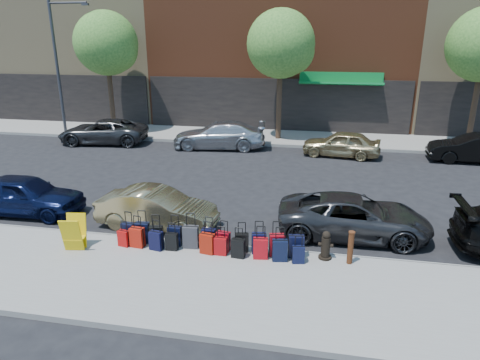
% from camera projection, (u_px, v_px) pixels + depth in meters
% --- Properties ---
extents(ground, '(120.00, 120.00, 0.00)m').
position_uv_depth(ground, '(240.00, 195.00, 16.80)').
color(ground, black).
rests_on(ground, ground).
extents(sidewalk_near, '(60.00, 4.00, 0.15)m').
position_uv_depth(sidewalk_near, '(191.00, 282.00, 10.72)').
color(sidewalk_near, gray).
rests_on(sidewalk_near, ground).
extents(sidewalk_far, '(60.00, 4.00, 0.15)m').
position_uv_depth(sidewalk_far, '(271.00, 137.00, 26.08)').
color(sidewalk_far, gray).
rests_on(sidewalk_far, ground).
extents(curb_near, '(60.00, 0.08, 0.15)m').
position_uv_depth(curb_near, '(211.00, 245.00, 12.60)').
color(curb_near, gray).
rests_on(curb_near, ground).
extents(curb_far, '(60.00, 0.08, 0.15)m').
position_uv_depth(curb_far, '(266.00, 145.00, 24.20)').
color(curb_far, gray).
rests_on(curb_far, ground).
extents(building_left, '(15.00, 12.12, 16.00)m').
position_uv_depth(building_left, '(84.00, 9.00, 33.82)').
color(building_left, '#9E8961').
rests_on(building_left, ground).
extents(tree_left, '(3.80, 3.80, 7.27)m').
position_uv_depth(tree_left, '(109.00, 45.00, 25.65)').
color(tree_left, black).
rests_on(tree_left, sidewalk_far).
extents(tree_center, '(3.80, 3.80, 7.27)m').
position_uv_depth(tree_center, '(283.00, 46.00, 23.79)').
color(tree_center, black).
rests_on(tree_center, sidewalk_far).
extents(streetlight, '(2.59, 0.18, 8.00)m').
position_uv_depth(streetlight, '(59.00, 58.00, 25.77)').
color(streetlight, '#333338').
rests_on(streetlight, sidewalk_far).
extents(suitcase_front_0, '(0.41, 0.26, 0.92)m').
position_uv_depth(suitcase_front_0, '(128.00, 232.00, 12.63)').
color(suitcase_front_0, black).
rests_on(suitcase_front_0, sidewalk_near).
extents(suitcase_front_1, '(0.42, 0.25, 0.99)m').
position_uv_depth(suitcase_front_1, '(142.00, 232.00, 12.56)').
color(suitcase_front_1, black).
rests_on(suitcase_front_1, sidewalk_near).
extents(suitcase_front_2, '(0.41, 0.28, 0.92)m').
position_uv_depth(suitcase_front_2, '(156.00, 235.00, 12.43)').
color(suitcase_front_2, black).
rests_on(suitcase_front_2, sidewalk_near).
extents(suitcase_front_3, '(0.39, 0.22, 0.93)m').
position_uv_depth(suitcase_front_3, '(175.00, 236.00, 12.39)').
color(suitcase_front_3, black).
rests_on(suitcase_front_3, sidewalk_near).
extents(suitcase_front_4, '(0.45, 0.27, 1.05)m').
position_uv_depth(suitcase_front_4, '(191.00, 237.00, 12.23)').
color(suitcase_front_4, '#323236').
rests_on(suitcase_front_4, sidewalk_near).
extents(suitcase_front_5, '(0.41, 0.26, 0.95)m').
position_uv_depth(suitcase_front_5, '(209.00, 238.00, 12.21)').
color(suitcase_front_5, black).
rests_on(suitcase_front_5, sidewalk_near).
extents(suitcase_front_6, '(0.40, 0.27, 0.90)m').
position_uv_depth(suitcase_front_6, '(223.00, 241.00, 12.08)').
color(suitcase_front_6, maroon).
rests_on(suitcase_front_6, sidewalk_near).
extents(suitcase_front_7, '(0.40, 0.27, 0.88)m').
position_uv_depth(suitcase_front_7, '(242.00, 243.00, 12.01)').
color(suitcase_front_7, black).
rests_on(suitcase_front_7, sidewalk_near).
extents(suitcase_front_8, '(0.42, 0.27, 0.95)m').
position_uv_depth(suitcase_front_8, '(259.00, 243.00, 11.93)').
color(suitcase_front_8, black).
rests_on(suitcase_front_8, sidewalk_near).
extents(suitcase_front_9, '(0.45, 0.31, 1.00)m').
position_uv_depth(suitcase_front_9, '(277.00, 245.00, 11.80)').
color(suitcase_front_9, maroon).
rests_on(suitcase_front_9, sidewalk_near).
extents(suitcase_front_10, '(0.45, 0.28, 1.01)m').
position_uv_depth(suitcase_front_10, '(296.00, 246.00, 11.71)').
color(suitcase_front_10, black).
rests_on(suitcase_front_10, sidewalk_near).
extents(suitcase_back_0, '(0.35, 0.25, 0.77)m').
position_uv_depth(suitcase_back_0, '(124.00, 238.00, 12.35)').
color(suitcase_back_0, '#B40C0B').
rests_on(suitcase_back_0, sidewalk_near).
extents(suitcase_back_1, '(0.42, 0.27, 0.94)m').
position_uv_depth(suitcase_back_1, '(137.00, 237.00, 12.29)').
color(suitcase_back_1, '#AA180B').
rests_on(suitcase_back_1, sidewalk_near).
extents(suitcase_back_2, '(0.41, 0.28, 0.89)m').
position_uv_depth(suitcase_back_2, '(156.00, 241.00, 12.13)').
color(suitcase_back_2, black).
rests_on(suitcase_back_2, sidewalk_near).
extents(suitcase_back_3, '(0.35, 0.21, 0.81)m').
position_uv_depth(suitcase_back_3, '(172.00, 242.00, 12.12)').
color(suitcase_back_3, black).
rests_on(suitcase_back_3, sidewalk_near).
extents(suitcase_back_5, '(0.43, 0.29, 0.94)m').
position_uv_depth(suitcase_back_5, '(207.00, 243.00, 11.92)').
color(suitcase_back_5, '#9B1A0A').
rests_on(suitcase_back_5, sidewalk_near).
extents(suitcase_back_6, '(0.35, 0.20, 0.83)m').
position_uv_depth(suitcase_back_6, '(221.00, 246.00, 11.86)').
color(suitcase_back_6, '#A70A0E').
rests_on(suitcase_back_6, sidewalk_near).
extents(suitcase_back_7, '(0.38, 0.24, 0.87)m').
position_uv_depth(suitcase_back_7, '(238.00, 248.00, 11.71)').
color(suitcase_back_7, black).
rests_on(suitcase_back_7, sidewalk_near).
extents(suitcase_back_8, '(0.42, 0.28, 0.94)m').
position_uv_depth(suitcase_back_8, '(261.00, 248.00, 11.65)').
color(suitcase_back_8, '#AC0B13').
rests_on(suitcase_back_8, sidewalk_near).
extents(suitcase_back_9, '(0.44, 0.30, 0.96)m').
position_uv_depth(suitcase_back_9, '(280.00, 250.00, 11.53)').
color(suitcase_back_9, black).
rests_on(suitcase_back_9, sidewalk_near).
extents(suitcase_back_10, '(0.35, 0.24, 0.78)m').
position_uv_depth(suitcase_back_10, '(298.00, 254.00, 11.43)').
color(suitcase_back_10, black).
rests_on(suitcase_back_10, sidewalk_near).
extents(fire_hydrant, '(0.41, 0.36, 0.81)m').
position_uv_depth(fire_hydrant, '(326.00, 246.00, 11.62)').
color(fire_hydrant, black).
rests_on(fire_hydrant, sidewalk_near).
extents(bollard, '(0.17, 0.17, 0.93)m').
position_uv_depth(bollard, '(351.00, 247.00, 11.33)').
color(bollard, '#38190C').
rests_on(bollard, sidewalk_near).
extents(display_rack, '(0.64, 0.69, 0.99)m').
position_uv_depth(display_rack, '(74.00, 233.00, 12.09)').
color(display_rack, yellow).
rests_on(display_rack, sidewalk_near).
extents(car_near_0, '(4.13, 1.75, 1.39)m').
position_uv_depth(car_near_0, '(24.00, 195.00, 14.85)').
color(car_near_0, '#0B1333').
rests_on(car_near_0, ground).
extents(car_near_1, '(3.98, 1.65, 1.28)m').
position_uv_depth(car_near_1, '(157.00, 209.00, 13.81)').
color(car_near_1, '#99895E').
rests_on(car_near_1, ground).
extents(car_near_2, '(4.67, 2.21, 1.29)m').
position_uv_depth(car_near_2, '(354.00, 216.00, 13.21)').
color(car_near_2, '#343436').
rests_on(car_near_2, ground).
extents(car_far_0, '(5.26, 2.92, 1.39)m').
position_uv_depth(car_far_0, '(103.00, 131.00, 24.70)').
color(car_far_0, '#343436').
rests_on(car_far_0, ground).
extents(car_far_1, '(5.27, 2.60, 1.47)m').
position_uv_depth(car_far_1, '(219.00, 135.00, 23.61)').
color(car_far_1, silver).
rests_on(car_far_1, ground).
extents(car_far_2, '(4.10, 2.09, 1.34)m').
position_uv_depth(car_far_2, '(341.00, 144.00, 22.01)').
color(car_far_2, tan).
rests_on(car_far_2, ground).
extents(car_far_3, '(4.29, 1.63, 1.39)m').
position_uv_depth(car_far_3, '(474.00, 149.00, 20.95)').
color(car_far_3, black).
rests_on(car_far_3, ground).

